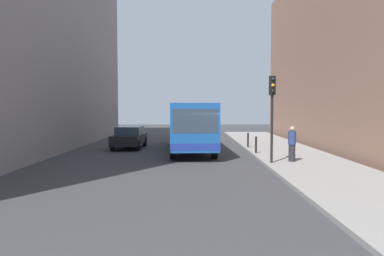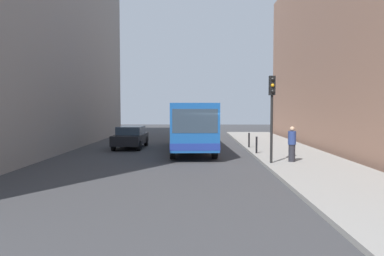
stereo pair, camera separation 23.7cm
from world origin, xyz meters
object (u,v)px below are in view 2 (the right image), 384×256
traffic_light (272,102)px  pedestrian_near_signal (292,144)px  bollard_near (257,145)px  bollard_mid (249,140)px  car_beside_bus (131,137)px  car_behind_bus (198,128)px  bus (191,124)px

traffic_light → pedestrian_near_signal: traffic_light is taller
bollard_near → bollard_mid: same height
car_beside_bus → bollard_near: bearing=154.5°
car_behind_bus → bollard_near: car_behind_bus is taller
bollard_mid → pedestrian_near_signal: (1.18, -6.47, 0.38)m
car_behind_bus → pedestrian_near_signal: (4.49, -17.77, 0.22)m
bollard_near → bollard_mid: (0.00, 3.12, 0.00)m
car_beside_bus → pedestrian_near_signal: size_ratio=2.60×
bollard_mid → car_beside_bus: bearing=173.9°
pedestrian_near_signal → bollard_near: bearing=91.1°
bollard_near → bollard_mid: bearing=90.0°
traffic_light → bollard_near: (-0.10, 3.79, -2.38)m
bus → car_behind_bus: 11.79m
car_beside_bus → bus: bearing=164.0°
car_behind_bus → car_beside_bus: bearing=65.7°
car_beside_bus → pedestrian_near_signal: bearing=142.3°
bus → traffic_light: traffic_light is taller
traffic_light → bollard_near: 4.48m
traffic_light → pedestrian_near_signal: 2.32m
bus → bollard_mid: (3.79, 0.43, -1.10)m
car_behind_bus → pedestrian_near_signal: bearing=103.6°
car_beside_bus → pedestrian_near_signal: 11.66m
traffic_light → car_beside_bus: bearing=135.9°
pedestrian_near_signal → bus: bearing=111.2°
car_beside_bus → bollard_mid: car_beside_bus is taller
car_beside_bus → car_behind_bus: (4.60, 10.47, 0.00)m
traffic_light → pedestrian_near_signal: (1.08, 0.45, -2.00)m
bollard_mid → car_behind_bus: bearing=106.3°
car_beside_bus → pedestrian_near_signal: pedestrian_near_signal is taller
bus → pedestrian_near_signal: size_ratio=6.52×
bollard_near → car_behind_bus: bearing=102.9°
bus → car_beside_bus: bearing=-20.0°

